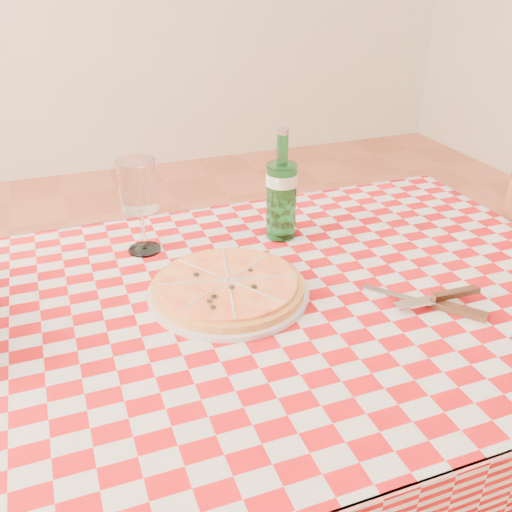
{
  "coord_description": "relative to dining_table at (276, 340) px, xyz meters",
  "views": [
    {
      "loc": [
        -0.35,
        -0.83,
        1.33
      ],
      "look_at": [
        -0.02,
        0.06,
        0.82
      ],
      "focal_mm": 40.0,
      "sensor_mm": 36.0,
      "label": 1
    }
  ],
  "objects": [
    {
      "name": "dining_table",
      "position": [
        0.0,
        0.0,
        0.0
      ],
      "size": [
        1.2,
        0.8,
        0.75
      ],
      "color": "brown",
      "rests_on": "ground"
    },
    {
      "name": "tablecloth",
      "position": [
        0.0,
        0.0,
        0.09
      ],
      "size": [
        1.3,
        0.9,
        0.01
      ],
      "primitive_type": "cube",
      "color": "#97090D",
      "rests_on": "dining_table"
    },
    {
      "name": "pizza_plate",
      "position": [
        -0.08,
        0.04,
        0.12
      ],
      "size": [
        0.36,
        0.36,
        0.04
      ],
      "primitive_type": null,
      "rotation": [
        0.0,
        0.0,
        -0.23
      ],
      "color": "#D19145",
      "rests_on": "tablecloth"
    },
    {
      "name": "water_bottle",
      "position": [
        0.1,
        0.23,
        0.22
      ],
      "size": [
        0.07,
        0.07,
        0.25
      ],
      "primitive_type": null,
      "rotation": [
        0.0,
        0.0,
        0.08
      ],
      "color": "#175E24",
      "rests_on": "tablecloth"
    },
    {
      "name": "wine_glass",
      "position": [
        -0.2,
        0.27,
        0.2
      ],
      "size": [
        0.1,
        0.1,
        0.2
      ],
      "primitive_type": null,
      "rotation": [
        0.0,
        0.0,
        0.39
      ],
      "color": "white",
      "rests_on": "tablecloth"
    },
    {
      "name": "cutlery",
      "position": [
        0.25,
        -0.13,
        0.11
      ],
      "size": [
        0.3,
        0.28,
        0.03
      ],
      "primitive_type": null,
      "rotation": [
        0.0,
        0.0,
        -0.39
      ],
      "color": "silver",
      "rests_on": "tablecloth"
    }
  ]
}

